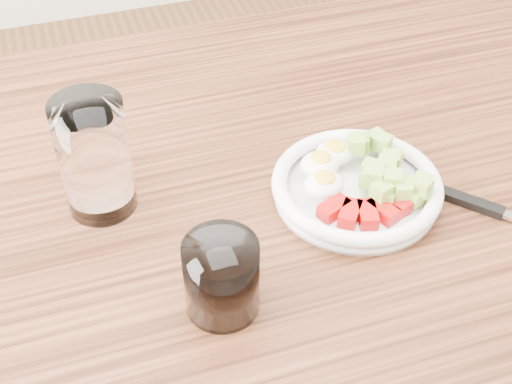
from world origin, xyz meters
TOP-DOWN VIEW (x-y plane):
  - dining_table at (0.00, 0.00)m, footprint 1.50×0.90m
  - bowl at (0.11, -0.00)m, footprint 0.20×0.20m
  - fork at (0.24, -0.07)m, footprint 0.16×0.18m
  - water_glass at (-0.17, 0.08)m, footprint 0.08×0.08m
  - coffee_glass at (-0.08, -0.11)m, footprint 0.07×0.07m

SIDE VIEW (x-z plane):
  - dining_table at x=0.00m, z-range 0.28..1.05m
  - fork at x=0.24m, z-range 0.77..0.78m
  - bowl at x=0.11m, z-range 0.76..0.81m
  - coffee_glass at x=-0.08m, z-range 0.77..0.85m
  - water_glass at x=-0.17m, z-range 0.77..0.91m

